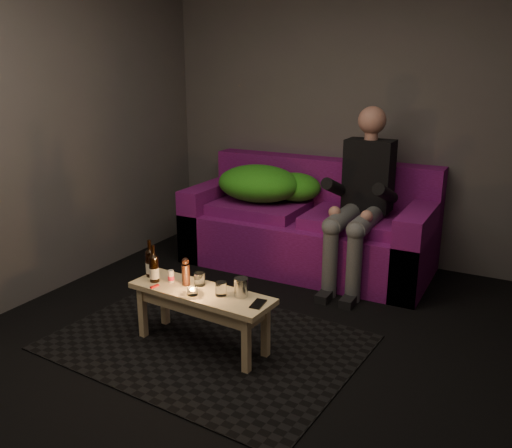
{
  "coord_description": "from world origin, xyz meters",
  "views": [
    {
      "loc": [
        1.41,
        -2.6,
        1.81
      ],
      "look_at": [
        -0.53,
        1.07,
        0.56
      ],
      "focal_mm": 38.0,
      "sensor_mm": 36.0,
      "label": 1
    }
  ],
  "objects_px": {
    "coffee_table": "(201,301)",
    "beer_bottle_a": "(150,263)",
    "steel_cup": "(241,287)",
    "person": "(361,195)",
    "sofa": "(310,229)",
    "beer_bottle_b": "(154,268)"
  },
  "relations": [
    {
      "from": "person",
      "to": "sofa",
      "type": "bearing_deg",
      "value": 161.13
    },
    {
      "from": "beer_bottle_a",
      "to": "steel_cup",
      "type": "bearing_deg",
      "value": 0.08
    },
    {
      "from": "coffee_table",
      "to": "beer_bottle_b",
      "type": "xyz_separation_m",
      "value": [
        -0.36,
        -0.02,
        0.17
      ]
    },
    {
      "from": "steel_cup",
      "to": "sofa",
      "type": "bearing_deg",
      "value": 98.13
    },
    {
      "from": "person",
      "to": "beer_bottle_b",
      "type": "xyz_separation_m",
      "value": [
        -0.91,
        -1.6,
        -0.26
      ]
    },
    {
      "from": "coffee_table",
      "to": "beer_bottle_a",
      "type": "height_order",
      "value": "beer_bottle_a"
    },
    {
      "from": "steel_cup",
      "to": "person",
      "type": "bearing_deg",
      "value": 79.71
    },
    {
      "from": "coffee_table",
      "to": "steel_cup",
      "type": "relative_size",
      "value": 8.33
    },
    {
      "from": "sofa",
      "to": "person",
      "type": "height_order",
      "value": "person"
    },
    {
      "from": "sofa",
      "to": "coffee_table",
      "type": "relative_size",
      "value": 2.19
    },
    {
      "from": "person",
      "to": "coffee_table",
      "type": "height_order",
      "value": "person"
    },
    {
      "from": "sofa",
      "to": "person",
      "type": "distance_m",
      "value": 0.69
    },
    {
      "from": "beer_bottle_a",
      "to": "person",
      "type": "bearing_deg",
      "value": 57.23
    },
    {
      "from": "beer_bottle_a",
      "to": "steel_cup",
      "type": "xyz_separation_m",
      "value": [
        0.71,
        0.0,
        -0.04
      ]
    },
    {
      "from": "steel_cup",
      "to": "coffee_table",
      "type": "bearing_deg",
      "value": -170.39
    },
    {
      "from": "person",
      "to": "beer_bottle_b",
      "type": "relative_size",
      "value": 5.71
    },
    {
      "from": "person",
      "to": "coffee_table",
      "type": "bearing_deg",
      "value": -109.17
    },
    {
      "from": "beer_bottle_b",
      "to": "beer_bottle_a",
      "type": "bearing_deg",
      "value": 141.91
    },
    {
      "from": "sofa",
      "to": "beer_bottle_a",
      "type": "xyz_separation_m",
      "value": [
        -0.46,
        -1.71,
        0.16
      ]
    },
    {
      "from": "beer_bottle_a",
      "to": "beer_bottle_b",
      "type": "bearing_deg",
      "value": -38.09
    },
    {
      "from": "sofa",
      "to": "steel_cup",
      "type": "bearing_deg",
      "value": -81.87
    },
    {
      "from": "sofa",
      "to": "person",
      "type": "xyz_separation_m",
      "value": [
        0.52,
        -0.18,
        0.42
      ]
    }
  ]
}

